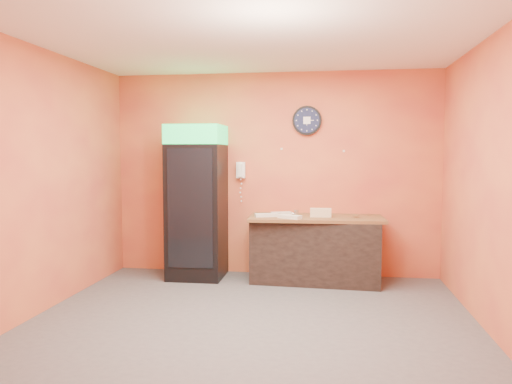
# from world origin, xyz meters

# --- Properties ---
(floor) EXTENTS (4.50, 4.50, 0.00)m
(floor) POSITION_xyz_m (0.00, 0.00, 0.00)
(floor) COLOR #47474C
(floor) RESTS_ON ground
(back_wall) EXTENTS (4.50, 0.02, 2.80)m
(back_wall) POSITION_xyz_m (0.00, 2.00, 1.40)
(back_wall) COLOR orange
(back_wall) RESTS_ON floor
(left_wall) EXTENTS (0.02, 4.00, 2.80)m
(left_wall) POSITION_xyz_m (-2.25, 0.00, 1.40)
(left_wall) COLOR orange
(left_wall) RESTS_ON floor
(right_wall) EXTENTS (0.02, 4.00, 2.80)m
(right_wall) POSITION_xyz_m (2.25, 0.00, 1.40)
(right_wall) COLOR orange
(right_wall) RESTS_ON floor
(ceiling) EXTENTS (4.50, 4.00, 0.02)m
(ceiling) POSITION_xyz_m (0.00, 0.00, 2.80)
(ceiling) COLOR white
(ceiling) RESTS_ON back_wall
(beverage_cooler) EXTENTS (0.73, 0.74, 2.06)m
(beverage_cooler) POSITION_xyz_m (-1.02, 1.60, 1.01)
(beverage_cooler) COLOR black
(beverage_cooler) RESTS_ON floor
(prep_counter) EXTENTS (1.69, 0.82, 0.82)m
(prep_counter) POSITION_xyz_m (0.60, 1.63, 0.41)
(prep_counter) COLOR black
(prep_counter) RESTS_ON floor
(wall_clock) EXTENTS (0.40, 0.06, 0.40)m
(wall_clock) POSITION_xyz_m (0.45, 1.97, 2.14)
(wall_clock) COLOR black
(wall_clock) RESTS_ON back_wall
(wall_phone) EXTENTS (0.12, 0.11, 0.22)m
(wall_phone) POSITION_xyz_m (-0.46, 1.95, 1.46)
(wall_phone) COLOR white
(wall_phone) RESTS_ON back_wall
(butcher_paper) EXTENTS (1.76, 0.88, 0.04)m
(butcher_paper) POSITION_xyz_m (0.60, 1.63, 0.84)
(butcher_paper) COLOR brown
(butcher_paper) RESTS_ON prep_counter
(sub_roll_stack) EXTENTS (0.27, 0.10, 0.11)m
(sub_roll_stack) POSITION_xyz_m (0.65, 1.56, 0.92)
(sub_roll_stack) COLOR beige
(sub_roll_stack) RESTS_ON butcher_paper
(wrapped_sandwich_left) EXTENTS (0.31, 0.20, 0.04)m
(wrapped_sandwich_left) POSITION_xyz_m (-0.05, 1.49, 0.89)
(wrapped_sandwich_left) COLOR silver
(wrapped_sandwich_left) RESTS_ON butcher_paper
(wrapped_sandwich_mid) EXTENTS (0.32, 0.25, 0.04)m
(wrapped_sandwich_mid) POSITION_xyz_m (0.27, 1.37, 0.89)
(wrapped_sandwich_mid) COLOR silver
(wrapped_sandwich_mid) RESTS_ON butcher_paper
(wrapped_sandwich_right) EXTENTS (0.29, 0.19, 0.04)m
(wrapped_sandwich_right) POSITION_xyz_m (0.13, 1.73, 0.88)
(wrapped_sandwich_right) COLOR silver
(wrapped_sandwich_right) RESTS_ON butcher_paper
(kitchen_tool) EXTENTS (0.06, 0.06, 0.06)m
(kitchen_tool) POSITION_xyz_m (0.32, 1.81, 0.90)
(kitchen_tool) COLOR silver
(kitchen_tool) RESTS_ON butcher_paper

